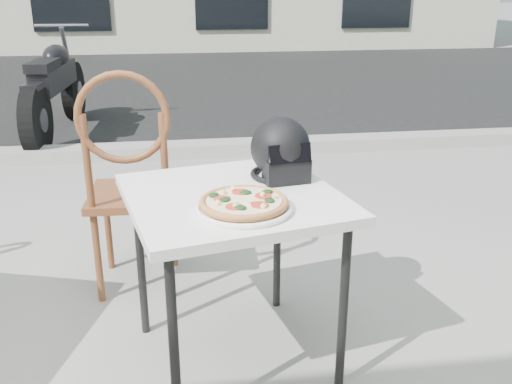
{
  "coord_description": "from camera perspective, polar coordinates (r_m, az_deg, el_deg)",
  "views": [
    {
      "loc": [
        0.33,
        -2.04,
        1.5
      ],
      "look_at": [
        0.61,
        -0.15,
        0.79
      ],
      "focal_mm": 40.0,
      "sensor_mm": 36.0,
      "label": 1
    }
  ],
  "objects": [
    {
      "name": "ground",
      "position": [
        2.55,
        -14.75,
        -16.37
      ],
      "size": [
        80.0,
        80.0,
        0.0
      ],
      "primitive_type": "plane",
      "color": "gray",
      "rests_on": "ground"
    },
    {
      "name": "pizza",
      "position": [
        1.99,
        -1.22,
        -0.99
      ],
      "size": [
        0.35,
        0.35,
        0.04
      ],
      "rotation": [
        0.0,
        0.0,
        0.13
      ],
      "color": "#BC7C45",
      "rests_on": "plate"
    },
    {
      "name": "curb",
      "position": [
        5.25,
        -11.65,
        4.0
      ],
      "size": [
        30.0,
        0.25,
        0.12
      ],
      "primitive_type": "cube",
      "color": "gray",
      "rests_on": "ground"
    },
    {
      "name": "helmet",
      "position": [
        2.31,
        2.51,
        4.08
      ],
      "size": [
        0.28,
        0.29,
        0.25
      ],
      "rotation": [
        0.0,
        0.0,
        0.16
      ],
      "color": "black",
      "rests_on": "cafe_table_main"
    },
    {
      "name": "street_asphalt",
      "position": [
        9.17,
        -10.47,
        10.59
      ],
      "size": [
        30.0,
        8.0,
        0.0
      ],
      "primitive_type": "cube",
      "color": "black",
      "rests_on": "ground"
    },
    {
      "name": "plate",
      "position": [
        2.0,
        -1.21,
        -1.62
      ],
      "size": [
        0.44,
        0.44,
        0.02
      ],
      "rotation": [
        0.0,
        0.0,
        0.32
      ],
      "color": "white",
      "rests_on": "cafe_table_main"
    },
    {
      "name": "cafe_table_main",
      "position": [
        2.19,
        -2.3,
        -1.79
      ],
      "size": [
        0.93,
        0.93,
        0.74
      ],
      "rotation": [
        0.0,
        0.0,
        0.21
      ],
      "color": "white",
      "rests_on": "ground"
    },
    {
      "name": "motorcycle",
      "position": [
        6.21,
        -19.42,
        9.67
      ],
      "size": [
        0.56,
        2.16,
        1.07
      ],
      "rotation": [
        0.0,
        0.0,
        -0.07
      ],
      "color": "black",
      "rests_on": "street_asphalt"
    },
    {
      "name": "cafe_chair_main",
      "position": [
        2.8,
        -12.49,
        1.85
      ],
      "size": [
        0.46,
        0.46,
        1.14
      ],
      "rotation": [
        0.0,
        0.0,
        3.1
      ],
      "color": "brown",
      "rests_on": "ground"
    }
  ]
}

